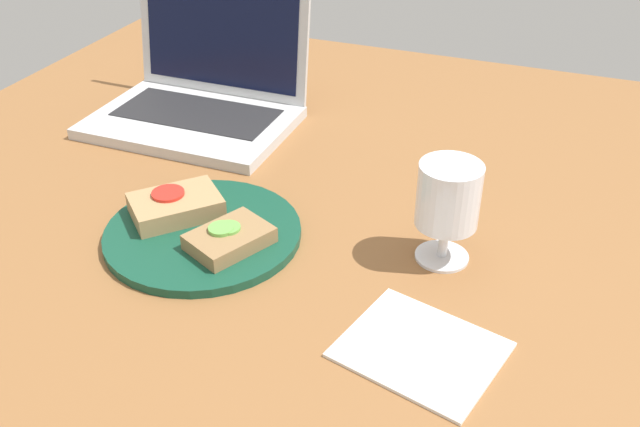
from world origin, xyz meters
TOP-DOWN VIEW (x-y plane):
  - wooden_table at (0.00, 0.00)cm, footprint 140.00×140.00cm
  - plate at (-11.81, -5.59)cm, footprint 25.02×25.02cm
  - sandwich_with_cucumber at (-6.95, -7.47)cm, footprint 10.34×11.67cm
  - sandwich_with_tomato at (-16.75, -3.69)cm, footprint 13.35×13.52cm
  - wine_glass at (17.60, 1.11)cm, footprint 7.48×7.48cm
  - laptop at (-29.34, 25.69)cm, footprint 32.27×25.50cm
  - napkin at (19.34, -15.73)cm, footprint 18.27×16.49cm

SIDE VIEW (x-z plane):
  - wooden_table at x=0.00cm, z-range 0.00..3.00cm
  - napkin at x=19.34cm, z-range 3.00..3.40cm
  - plate at x=-11.81cm, z-range 3.00..4.20cm
  - sandwich_with_cucumber at x=-6.95cm, z-range 4.03..6.51cm
  - sandwich_with_tomato at x=-16.75cm, z-range 4.04..7.03cm
  - laptop at x=-29.34cm, z-range -3.78..18.62cm
  - wine_glass at x=17.60cm, z-range 4.72..17.62cm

